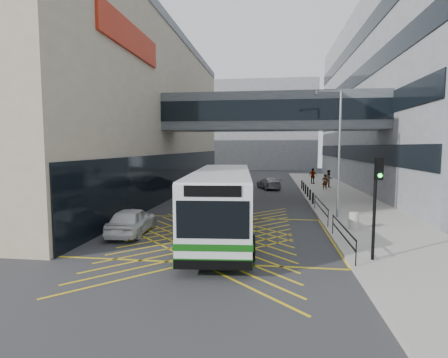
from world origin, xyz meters
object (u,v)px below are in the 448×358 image
at_px(litter_bin, 354,221).
at_px(street_lamp, 337,146).
at_px(car_dark, 223,184).
at_px(pedestrian_a, 325,182).
at_px(car_silver, 269,183).
at_px(pedestrian_b, 329,179).
at_px(car_white, 132,220).
at_px(bus, 222,201).
at_px(pedestrian_c, 313,176).
at_px(traffic_light, 376,194).

bearing_deg(litter_bin, street_lamp, 97.67).
height_order(car_dark, pedestrian_a, pedestrian_a).
distance_m(car_silver, pedestrian_b, 6.67).
height_order(car_white, litter_bin, car_white).
distance_m(bus, car_silver, 20.98).
distance_m(car_dark, pedestrian_b, 11.72).
relative_size(bus, car_silver, 2.84).
bearing_deg(street_lamp, litter_bin, -94.39).
bearing_deg(pedestrian_b, car_dark, 173.55).
height_order(bus, pedestrian_c, bus).
distance_m(car_white, pedestrian_a, 24.02).
bearing_deg(car_white, car_silver, -111.98).
bearing_deg(pedestrian_b, litter_bin, -114.60).
bearing_deg(pedestrian_a, pedestrian_c, -94.84).
relative_size(litter_bin, pedestrian_c, 0.49).
relative_size(bus, car_white, 2.69).
distance_m(street_lamp, pedestrian_c, 21.02).
bearing_deg(bus, traffic_light, -34.17).
distance_m(car_dark, pedestrian_a, 10.74).
height_order(car_white, pedestrian_c, pedestrian_c).
height_order(car_white, traffic_light, traffic_light).
xyz_separation_m(car_silver, pedestrian_b, (6.60, 0.88, 0.44)).
distance_m(litter_bin, pedestrian_c, 23.95).
distance_m(pedestrian_a, pedestrian_b, 1.97).
bearing_deg(car_silver, car_white, 53.56).
bearing_deg(car_silver, car_dark, 1.63).
height_order(car_silver, traffic_light, traffic_light).
xyz_separation_m(traffic_light, pedestrian_b, (2.30, 25.40, -1.69)).
relative_size(car_silver, pedestrian_c, 2.33).
xyz_separation_m(bus, pedestrian_b, (8.86, 21.71, -0.71)).
bearing_deg(car_white, pedestrian_a, -126.13).
distance_m(car_dark, car_silver, 5.13).
height_order(car_dark, litter_bin, car_dark).
relative_size(street_lamp, litter_bin, 8.62).
distance_m(car_white, car_silver, 22.32).
height_order(pedestrian_b, pedestrian_c, pedestrian_b).
distance_m(bus, pedestrian_a, 21.50).
bearing_deg(litter_bin, bus, -166.67).
bearing_deg(bus, car_silver, 79.00).
relative_size(street_lamp, pedestrian_c, 4.24).
xyz_separation_m(car_dark, pedestrian_c, (10.15, 6.48, 0.39)).
distance_m(bus, car_dark, 19.32).
bearing_deg(bus, car_white, 179.24).
height_order(bus, pedestrian_b, bus).
distance_m(bus, pedestrian_c, 26.70).
bearing_deg(bus, street_lamp, 32.00).
bearing_deg(street_lamp, car_white, -167.31).
xyz_separation_m(traffic_light, street_lamp, (-0.00, 8.59, 1.87)).
relative_size(car_dark, pedestrian_c, 2.41).
relative_size(car_dark, pedestrian_a, 2.82).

